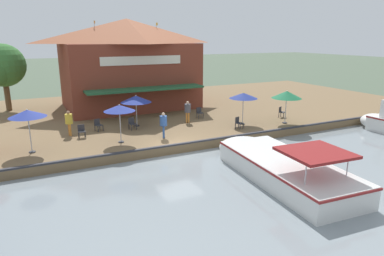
{
  "coord_description": "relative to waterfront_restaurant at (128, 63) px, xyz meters",
  "views": [
    {
      "loc": [
        18.14,
        -8.03,
        6.99
      ],
      "look_at": [
        -1.0,
        1.41,
        1.3
      ],
      "focal_mm": 32.0,
      "sensor_mm": 36.0,
      "label": 1
    }
  ],
  "objects": [
    {
      "name": "quay_edge_fender",
      "position": [
        13.21,
        -0.9,
        -4.02
      ],
      "size": [
        0.2,
        50.4,
        0.1
      ],
      "primitive_type": "cube",
      "color": "#2D2D33",
      "rests_on": "quay_deck"
    },
    {
      "name": "ground_plane",
      "position": [
        13.31,
        -0.9,
        -4.67
      ],
      "size": [
        220.0,
        220.0,
        0.0
      ],
      "primitive_type": "plane",
      "color": "#4C5B47"
    },
    {
      "name": "person_at_quay_edge",
      "position": [
        8.33,
        2.11,
        -3.02
      ],
      "size": [
        0.47,
        0.47,
        1.68
      ],
      "color": "orange",
      "rests_on": "quay_deck"
    },
    {
      "name": "patio_umbrella_near_quay_edge",
      "position": [
        10.77,
        -8.93,
        -1.79
      ],
      "size": [
        2.02,
        2.02,
        2.53
      ],
      "color": "#B7B7B7",
      "rests_on": "quay_deck"
    },
    {
      "name": "quay_deck",
      "position": [
        2.31,
        -0.9,
        -4.37
      ],
      "size": [
        22.0,
        56.0,
        0.6
      ],
      "primitive_type": "cube",
      "color": "brown",
      "rests_on": "ground"
    },
    {
      "name": "cafe_chair_facing_river",
      "position": [
        7.31,
        3.66,
        -3.6
      ],
      "size": [
        0.46,
        0.46,
        0.85
      ],
      "color": "#2D2D33",
      "rests_on": "quay_deck"
    },
    {
      "name": "cafe_chair_under_first_umbrella",
      "position": [
        10.08,
        9.82,
        -3.6
      ],
      "size": [
        0.59,
        0.59,
        0.85
      ],
      "color": "#2D2D33",
      "rests_on": "quay_deck"
    },
    {
      "name": "motorboat_mid_row",
      "position": [
        18.49,
        2.27,
        -3.99
      ],
      "size": [
        9.69,
        3.81,
        2.13
      ],
      "color": "silver",
      "rests_on": "river_water"
    },
    {
      "name": "patio_umbrella_far_corner",
      "position": [
        11.11,
        -3.85,
        -1.89
      ],
      "size": [
        1.92,
        1.92,
        2.43
      ],
      "color": "#B7B7B7",
      "rests_on": "quay_deck"
    },
    {
      "name": "patio_umbrella_by_entrance",
      "position": [
        7.66,
        -1.74,
        -2.03
      ],
      "size": [
        2.24,
        2.24,
        2.33
      ],
      "color": "#B7B7B7",
      "rests_on": "quay_deck"
    },
    {
      "name": "person_mid_patio",
      "position": [
        11.33,
        -1.07,
        -3.02
      ],
      "size": [
        0.48,
        0.48,
        1.69
      ],
      "color": "#2D5193",
      "rests_on": "quay_deck"
    },
    {
      "name": "tree_downstream_bank",
      "position": [
        -2.71,
        -10.49,
        -0.18
      ],
      "size": [
        3.92,
        3.73,
        5.87
      ],
      "color": "brown",
      "rests_on": "quay_deck"
    },
    {
      "name": "waterfront_restaurant",
      "position": [
        0.0,
        0.0,
        0.0
      ],
      "size": [
        10.13,
        11.98,
        8.0
      ],
      "color": "brown",
      "rests_on": "quay_deck"
    },
    {
      "name": "cafe_chair_beside_entrance",
      "position": [
        8.93,
        -5.88,
        -3.6
      ],
      "size": [
        0.45,
        0.45,
        0.85
      ],
      "color": "#2D2D33",
      "rests_on": "quay_deck"
    },
    {
      "name": "cafe_chair_back_row_seat",
      "position": [
        8.4,
        -2.32,
        -3.6
      ],
      "size": [
        0.5,
        0.5,
        0.85
      ],
      "color": "#2D2D33",
      "rests_on": "quay_deck"
    },
    {
      "name": "patio_umbrella_back_row",
      "position": [
        11.8,
        8.7,
        -1.87
      ],
      "size": [
        2.24,
        2.24,
        2.53
      ],
      "color": "#B7B7B7",
      "rests_on": "quay_deck"
    },
    {
      "name": "person_near_entrance",
      "position": [
        8.08,
        -6.51,
        -3.01
      ],
      "size": [
        0.48,
        0.48,
        1.69
      ],
      "color": "orange",
      "rests_on": "quay_deck"
    },
    {
      "name": "cafe_chair_far_corner_seat",
      "position": [
        11.61,
        4.58,
        -3.6
      ],
      "size": [
        0.57,
        0.57,
        0.85
      ],
      "color": "#2D2D33",
      "rests_on": "quay_deck"
    },
    {
      "name": "patio_umbrella_mid_patio_left",
      "position": [
        10.61,
        5.62,
        -1.9
      ],
      "size": [
        2.1,
        2.1,
        2.43
      ],
      "color": "#B7B7B7",
      "rests_on": "quay_deck"
    },
    {
      "name": "cafe_chair_mid_patio",
      "position": [
        7.75,
        -4.57,
        -3.6
      ],
      "size": [
        0.58,
        0.58,
        0.85
      ],
      "color": "#2D2D33",
      "rests_on": "quay_deck"
    }
  ]
}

